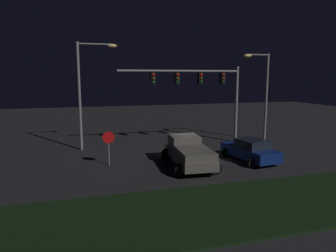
{
  "coord_description": "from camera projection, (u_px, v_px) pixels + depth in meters",
  "views": [
    {
      "loc": [
        -7.83,
        -21.12,
        5.67
      ],
      "look_at": [
        -1.34,
        1.01,
        2.06
      ],
      "focal_mm": 33.92,
      "sensor_mm": 36.0,
      "label": 1
    }
  ],
  "objects": [
    {
      "name": "ground_plane",
      "position": [
        190.0,
        155.0,
        23.08
      ],
      "size": [
        80.0,
        80.0,
        0.0
      ],
      "primitive_type": "plane",
      "color": "black"
    },
    {
      "name": "grass_median",
      "position": [
        262.0,
        203.0,
        14.2
      ],
      "size": [
        27.97,
        5.65,
        0.1
      ],
      "primitive_type": "cube",
      "color": "black",
      "rests_on": "ground_plane"
    },
    {
      "name": "pickup_truck",
      "position": [
        188.0,
        151.0,
        20.12
      ],
      "size": [
        3.14,
        5.53,
        1.8
      ],
      "rotation": [
        0.0,
        0.0,
        1.5
      ],
      "color": "#514C47",
      "rests_on": "ground_plane"
    },
    {
      "name": "car_sedan",
      "position": [
        250.0,
        150.0,
        21.43
      ],
      "size": [
        2.83,
        4.59,
        1.51
      ],
      "rotation": [
        0.0,
        0.0,
        1.69
      ],
      "color": "navy",
      "rests_on": "ground_plane"
    },
    {
      "name": "traffic_signal_gantry",
      "position": [
        200.0,
        84.0,
        26.13
      ],
      "size": [
        10.32,
        0.56,
        6.5
      ],
      "color": "slate",
      "rests_on": "ground_plane"
    },
    {
      "name": "street_lamp_left",
      "position": [
        87.0,
        82.0,
        24.12
      ],
      "size": [
        3.02,
        0.44,
        8.23
      ],
      "color": "slate",
      "rests_on": "ground_plane"
    },
    {
      "name": "street_lamp_right",
      "position": [
        262.0,
        86.0,
        27.21
      ],
      "size": [
        2.43,
        0.44,
        7.62
      ],
      "color": "slate",
      "rests_on": "ground_plane"
    },
    {
      "name": "stop_sign",
      "position": [
        109.0,
        142.0,
        20.12
      ],
      "size": [
        0.76,
        0.08,
        2.23
      ],
      "color": "slate",
      "rests_on": "ground_plane"
    }
  ]
}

